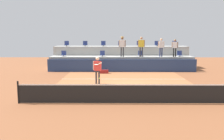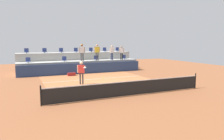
% 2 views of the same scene
% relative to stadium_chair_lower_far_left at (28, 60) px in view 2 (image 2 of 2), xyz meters
% --- Properties ---
extents(ground_plane, '(40.00, 40.00, 0.00)m').
position_rel_stadium_chair_lower_far_left_xyz_m(ground_plane, '(5.33, -7.23, -1.46)').
color(ground_plane, brown).
extents(court_inner_paint, '(9.00, 10.00, 0.01)m').
position_rel_stadium_chair_lower_far_left_xyz_m(court_inner_paint, '(5.33, -6.23, -1.46)').
color(court_inner_paint, '#A36038').
rests_on(court_inner_paint, ground_plane).
extents(court_service_line, '(9.00, 0.06, 0.00)m').
position_rel_stadium_chair_lower_far_left_xyz_m(court_service_line, '(5.33, -4.83, -1.46)').
color(court_service_line, silver).
rests_on(court_service_line, ground_plane).
extents(tennis_net, '(10.48, 0.08, 1.07)m').
position_rel_stadium_chair_lower_far_left_xyz_m(tennis_net, '(5.33, -11.23, -0.97)').
color(tennis_net, black).
rests_on(tennis_net, ground_plane).
extents(sponsor_backboard, '(13.00, 0.16, 1.10)m').
position_rel_stadium_chair_lower_far_left_xyz_m(sponsor_backboard, '(5.33, -1.23, -0.91)').
color(sponsor_backboard, navy).
rests_on(sponsor_backboard, ground_plane).
extents(seating_tier_lower, '(13.00, 1.80, 1.25)m').
position_rel_stadium_chair_lower_far_left_xyz_m(seating_tier_lower, '(5.33, 0.07, -0.84)').
color(seating_tier_lower, '#9E9E99').
rests_on(seating_tier_lower, ground_plane).
extents(seating_tier_upper, '(13.00, 1.80, 2.10)m').
position_rel_stadium_chair_lower_far_left_xyz_m(seating_tier_upper, '(5.33, 1.87, -0.41)').
color(seating_tier_upper, '#9E9E99').
rests_on(seating_tier_upper, ground_plane).
extents(stadium_chair_lower_far_left, '(0.44, 0.40, 0.52)m').
position_rel_stadium_chair_lower_far_left_xyz_m(stadium_chair_lower_far_left, '(0.00, 0.00, 0.00)').
color(stadium_chair_lower_far_left, '#2D2D33').
rests_on(stadium_chair_lower_far_left, seating_tier_lower).
extents(stadium_chair_lower_left, '(0.44, 0.40, 0.52)m').
position_rel_stadium_chair_lower_far_left_xyz_m(stadium_chair_lower_left, '(3.57, 0.00, 0.00)').
color(stadium_chair_lower_left, '#2D2D33').
rests_on(stadium_chair_lower_left, seating_tier_lower).
extents(stadium_chair_lower_right, '(0.44, 0.40, 0.52)m').
position_rel_stadium_chair_lower_far_left_xyz_m(stadium_chair_lower_right, '(7.09, 0.00, 0.00)').
color(stadium_chair_lower_right, '#2D2D33').
rests_on(stadium_chair_lower_right, seating_tier_lower).
extents(stadium_chair_lower_far_right, '(0.44, 0.40, 0.52)m').
position_rel_stadium_chair_lower_far_left_xyz_m(stadium_chair_lower_far_right, '(10.67, 0.00, 0.00)').
color(stadium_chair_lower_far_right, '#2D2D33').
rests_on(stadium_chair_lower_far_right, seating_tier_lower).
extents(stadium_chair_upper_far_left, '(0.44, 0.40, 0.52)m').
position_rel_stadium_chair_lower_far_left_xyz_m(stadium_chair_upper_far_left, '(-0.05, 1.80, 0.85)').
color(stadium_chair_upper_far_left, '#2D2D33').
rests_on(stadium_chair_upper_far_left, seating_tier_upper).
extents(stadium_chair_upper_left, '(0.44, 0.40, 0.52)m').
position_rel_stadium_chair_lower_far_left_xyz_m(stadium_chair_upper_left, '(1.79, 1.80, 0.85)').
color(stadium_chair_upper_left, '#2D2D33').
rests_on(stadium_chair_upper_left, seating_tier_upper).
extents(stadium_chair_upper_mid_left, '(0.44, 0.40, 0.52)m').
position_rel_stadium_chair_lower_far_left_xyz_m(stadium_chair_upper_mid_left, '(3.59, 1.80, 0.85)').
color(stadium_chair_upper_mid_left, '#2D2D33').
rests_on(stadium_chair_upper_mid_left, seating_tier_upper).
extents(stadium_chair_upper_center, '(0.44, 0.40, 0.52)m').
position_rel_stadium_chair_lower_far_left_xyz_m(stadium_chair_upper_center, '(5.28, 1.80, 0.85)').
color(stadium_chair_upper_center, '#2D2D33').
rests_on(stadium_chair_upper_center, seating_tier_upper).
extents(stadium_chair_upper_mid_right, '(0.44, 0.40, 0.52)m').
position_rel_stadium_chair_lower_far_left_xyz_m(stadium_chair_upper_mid_right, '(7.12, 1.80, 0.85)').
color(stadium_chair_upper_mid_right, '#2D2D33').
rests_on(stadium_chair_upper_mid_right, seating_tier_upper).
extents(stadium_chair_upper_right, '(0.44, 0.40, 0.52)m').
position_rel_stadium_chair_lower_far_left_xyz_m(stadium_chair_upper_right, '(8.89, 1.80, 0.85)').
color(stadium_chair_upper_right, '#2D2D33').
rests_on(stadium_chair_upper_right, seating_tier_upper).
extents(stadium_chair_upper_far_right, '(0.44, 0.40, 0.52)m').
position_rel_stadium_chair_lower_far_left_xyz_m(stadium_chair_upper_far_right, '(10.63, 1.80, 0.85)').
color(stadium_chair_upper_far_right, '#2D2D33').
rests_on(stadium_chair_upper_far_right, seating_tier_upper).
extents(tennis_player, '(0.60, 1.32, 1.79)m').
position_rel_stadium_chair_lower_far_left_xyz_m(tennis_player, '(3.54, -6.63, -0.36)').
color(tennis_player, '#2D2D33').
rests_on(tennis_player, ground_plane).
extents(spectator_with_hat, '(0.61, 0.48, 1.82)m').
position_rel_stadium_chair_lower_far_left_xyz_m(spectator_with_hat, '(5.38, -0.38, 0.92)').
color(spectator_with_hat, '#2D2D33').
rests_on(spectator_with_hat, seating_tier_lower).
extents(spectator_in_white, '(0.62, 0.27, 1.79)m').
position_rel_stadium_chair_lower_far_left_xyz_m(spectator_in_white, '(7.09, -0.38, 0.88)').
color(spectator_in_white, '#2D2D33').
rests_on(spectator_in_white, seating_tier_lower).
extents(spectator_in_grey, '(0.58, 0.26, 1.65)m').
position_rel_stadium_chair_lower_far_left_xyz_m(spectator_in_grey, '(8.87, -0.38, 0.78)').
color(spectator_in_grey, navy).
rests_on(spectator_in_grey, seating_tier_lower).
extents(spectator_leaning_on_rail, '(0.56, 0.28, 1.59)m').
position_rel_stadium_chair_lower_far_left_xyz_m(spectator_leaning_on_rail, '(10.11, -0.38, 0.73)').
color(spectator_leaning_on_rail, black).
rests_on(spectator_leaning_on_rail, seating_tier_lower).
extents(tennis_ball, '(0.07, 0.07, 0.07)m').
position_rel_stadium_chair_lower_far_left_xyz_m(tennis_ball, '(3.89, -10.31, -0.42)').
color(tennis_ball, '#CCE033').
extents(equipment_bag, '(0.76, 0.28, 0.30)m').
position_rel_stadium_chair_lower_far_left_xyz_m(equipment_bag, '(3.79, -2.15, -1.31)').
color(equipment_bag, maroon).
rests_on(equipment_bag, ground_plane).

